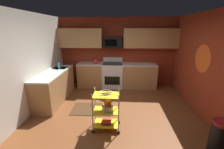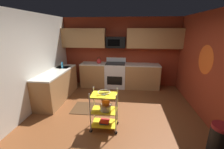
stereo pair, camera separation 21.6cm
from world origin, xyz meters
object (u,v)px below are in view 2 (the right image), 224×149
at_px(mixing_bowl_small, 106,103).
at_px(rolling_cart, 104,110).
at_px(fruit_bowl, 104,93).
at_px(book_stack, 105,122).
at_px(microwave, 116,42).
at_px(oven_range, 115,75).
at_px(mixing_bowl_large, 105,108).
at_px(dish_soap_bottle, 62,65).
at_px(kettle, 99,61).
at_px(trash_can, 219,143).

bearing_deg(mixing_bowl_small, rolling_cart, -136.45).
bearing_deg(fruit_bowl, book_stack, -104.04).
relative_size(rolling_cart, mixing_bowl_small, 5.03).
bearing_deg(microwave, oven_range, -89.74).
relative_size(microwave, mixing_bowl_large, 2.78).
xyz_separation_m(book_stack, dish_soap_bottle, (-1.70, 1.75, 0.86)).
height_order(microwave, dish_soap_bottle, microwave).
distance_m(mixing_bowl_small, dish_soap_bottle, 2.47).
height_order(oven_range, fruit_bowl, oven_range).
height_order(microwave, kettle, microwave).
height_order(oven_range, mixing_bowl_large, oven_range).
bearing_deg(trash_can, rolling_cart, 163.36).
xyz_separation_m(fruit_bowl, mixing_bowl_small, (0.03, 0.03, -0.26)).
bearing_deg(trash_can, oven_range, 122.43).
bearing_deg(microwave, dish_soap_bottle, -149.98).
distance_m(mixing_bowl_large, kettle, 2.74).
relative_size(rolling_cart, mixing_bowl_large, 3.63).
bearing_deg(dish_soap_bottle, trash_can, -32.15).
relative_size(microwave, rolling_cart, 0.77).
height_order(mixing_bowl_small, book_stack, mixing_bowl_small).
xyz_separation_m(mixing_bowl_large, mixing_bowl_small, (0.00, 0.03, 0.10)).
relative_size(kettle, dish_soap_bottle, 1.32).
xyz_separation_m(fruit_bowl, kettle, (-0.62, 2.62, 0.12)).
relative_size(microwave, mixing_bowl_small, 3.85).
relative_size(oven_range, rolling_cart, 1.20).
height_order(mixing_bowl_large, mixing_bowl_small, mixing_bowl_small).
relative_size(dish_soap_bottle, trash_can, 0.30).
xyz_separation_m(microwave, mixing_bowl_large, (0.02, -2.73, -1.18)).
bearing_deg(mixing_bowl_large, microwave, 90.41).
bearing_deg(trash_can, mixing_bowl_small, 162.39).
relative_size(oven_range, mixing_bowl_large, 4.37).
height_order(fruit_bowl, kettle, kettle).
height_order(book_stack, kettle, kettle).
distance_m(fruit_bowl, mixing_bowl_small, 0.26).
bearing_deg(trash_can, kettle, 129.71).
bearing_deg(microwave, kettle, -170.22).
height_order(microwave, trash_can, microwave).
bearing_deg(rolling_cart, kettle, 103.37).
bearing_deg(oven_range, kettle, -179.65).
height_order(fruit_bowl, mixing_bowl_large, fruit_bowl).
bearing_deg(mixing_bowl_large, kettle, 103.90).
bearing_deg(oven_range, fruit_bowl, -90.15).
distance_m(mixing_bowl_small, trash_can, 2.16).
distance_m(microwave, dish_soap_bottle, 2.08).
xyz_separation_m(mixing_bowl_small, kettle, (-0.65, 2.59, 0.38)).
bearing_deg(oven_range, mixing_bowl_small, -89.48).
xyz_separation_m(oven_range, book_stack, (-0.01, -2.63, -0.32)).
bearing_deg(rolling_cart, microwave, 89.87).
relative_size(fruit_bowl, mixing_bowl_large, 1.08).
bearing_deg(mixing_bowl_large, mixing_bowl_small, 81.59).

